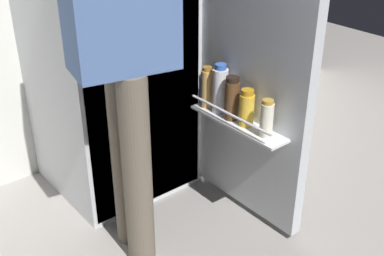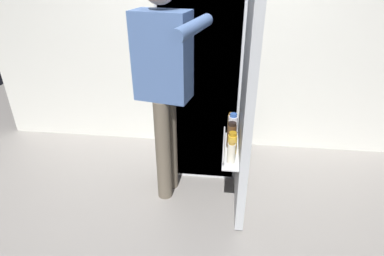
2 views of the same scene
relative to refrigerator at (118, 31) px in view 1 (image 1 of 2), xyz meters
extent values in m
plane|color=gray|center=(-0.03, -0.51, -0.84)|extent=(6.82, 6.82, 0.00)
cube|color=silver|center=(-0.03, 0.06, 0.00)|extent=(0.66, 0.64, 1.69)
cube|color=white|center=(-0.03, -0.26, 0.00)|extent=(0.62, 0.01, 1.65)
cube|color=white|center=(-0.03, -0.21, -0.07)|extent=(0.58, 0.09, 0.01)
cube|color=silver|center=(0.33, -0.59, 0.00)|extent=(0.06, 0.65, 1.62)
cube|color=white|center=(0.24, -0.59, -0.34)|extent=(0.12, 0.52, 0.01)
cylinder|color=silver|center=(0.19, -0.59, -0.27)|extent=(0.01, 0.50, 0.01)
cylinder|color=gold|center=(0.25, -0.63, -0.26)|extent=(0.07, 0.07, 0.15)
cylinder|color=#BC8419|center=(0.25, -0.63, -0.17)|extent=(0.06, 0.06, 0.02)
cylinder|color=#EDE5CC|center=(0.24, -0.75, -0.25)|extent=(0.06, 0.06, 0.15)
cylinder|color=#B78933|center=(0.24, -0.75, -0.17)|extent=(0.05, 0.05, 0.02)
cylinder|color=white|center=(0.25, -0.45, -0.22)|extent=(0.07, 0.07, 0.21)
cylinder|color=#335BB2|center=(0.25, -0.45, -0.11)|extent=(0.05, 0.05, 0.02)
cylinder|color=brown|center=(0.24, -0.54, -0.24)|extent=(0.07, 0.07, 0.18)
cylinder|color=black|center=(0.24, -0.54, -0.14)|extent=(0.06, 0.06, 0.02)
cylinder|color=tan|center=(0.24, -0.37, -0.24)|extent=(0.06, 0.06, 0.18)
cylinder|color=#996623|center=(0.24, -0.37, -0.14)|extent=(0.04, 0.04, 0.02)
cylinder|color=#333842|center=(0.24, -0.36, -0.25)|extent=(0.07, 0.07, 0.15)
cylinder|color=silver|center=(0.24, -0.36, -0.17)|extent=(0.05, 0.05, 0.02)
cylinder|color=#665B4C|center=(-0.25, -0.41, -0.41)|extent=(0.12, 0.12, 0.86)
cylinder|color=#665B4C|center=(-0.28, -0.55, -0.41)|extent=(0.12, 0.12, 0.86)
camera|label=1|loc=(-1.16, -1.98, 0.69)|focal=46.12mm
camera|label=2|loc=(0.18, -2.57, 0.90)|focal=29.03mm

